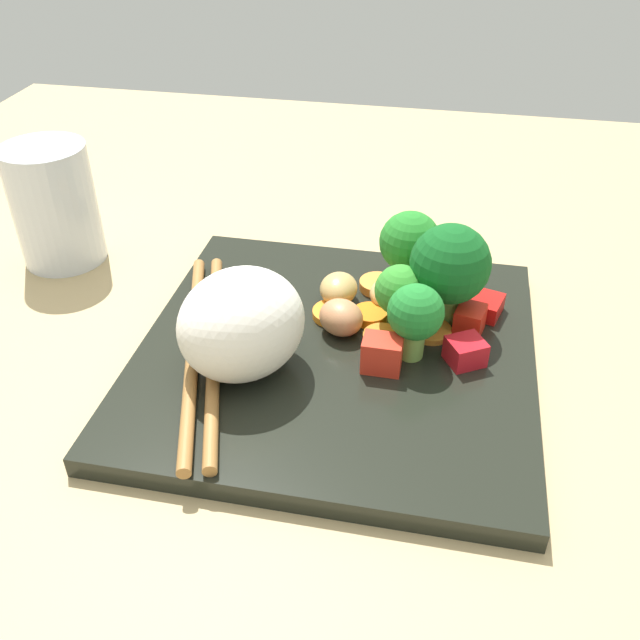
% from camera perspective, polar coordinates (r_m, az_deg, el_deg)
% --- Properties ---
extents(ground_plane, '(1.10, 1.10, 0.02)m').
position_cam_1_polar(ground_plane, '(0.50, 1.32, -4.37)').
color(ground_plane, tan).
extents(square_plate, '(0.27, 0.27, 0.01)m').
position_cam_1_polar(square_plate, '(0.49, 1.34, -2.82)').
color(square_plate, black).
rests_on(square_plate, ground_plane).
extents(rice_mound, '(0.11, 0.11, 0.07)m').
position_cam_1_polar(rice_mound, '(0.45, -6.44, -0.33)').
color(rice_mound, white).
rests_on(rice_mound, square_plate).
extents(broccoli_floret_0, '(0.06, 0.06, 0.08)m').
position_cam_1_polar(broccoli_floret_0, '(0.49, 10.60, 4.38)').
color(broccoli_floret_0, '#80BC5B').
rests_on(broccoli_floret_0, square_plate).
extents(broccoli_floret_1, '(0.04, 0.04, 0.05)m').
position_cam_1_polar(broccoli_floret_1, '(0.49, 6.57, 2.23)').
color(broccoli_floret_1, '#61AE46').
rests_on(broccoli_floret_1, square_plate).
extents(broccoli_floret_2, '(0.04, 0.04, 0.06)m').
position_cam_1_polar(broccoli_floret_2, '(0.46, 7.77, 0.09)').
color(broccoli_floret_2, '#7CB24D').
rests_on(broccoli_floret_2, square_plate).
extents(broccoli_floret_3, '(0.05, 0.05, 0.07)m').
position_cam_1_polar(broccoli_floret_3, '(0.53, 7.38, 6.26)').
color(broccoli_floret_3, '#76B355').
rests_on(broccoli_floret_3, square_plate).
extents(carrot_slice_0, '(0.04, 0.04, 0.01)m').
position_cam_1_polar(carrot_slice_0, '(0.51, 1.13, 0.55)').
color(carrot_slice_0, orange).
rests_on(carrot_slice_0, square_plate).
extents(carrot_slice_1, '(0.04, 0.04, 0.01)m').
position_cam_1_polar(carrot_slice_1, '(0.49, 5.16, -1.52)').
color(carrot_slice_1, orange).
rests_on(carrot_slice_1, square_plate).
extents(carrot_slice_2, '(0.03, 0.03, 0.00)m').
position_cam_1_polar(carrot_slice_2, '(0.50, 9.04, -0.88)').
color(carrot_slice_2, orange).
rests_on(carrot_slice_2, square_plate).
extents(carrot_slice_3, '(0.04, 0.04, 0.00)m').
position_cam_1_polar(carrot_slice_3, '(0.52, 7.99, 0.68)').
color(carrot_slice_3, orange).
rests_on(carrot_slice_3, square_plate).
extents(carrot_slice_4, '(0.04, 0.04, 0.01)m').
position_cam_1_polar(carrot_slice_4, '(0.51, 4.11, 0.38)').
color(carrot_slice_4, orange).
rests_on(carrot_slice_4, square_plate).
extents(carrot_slice_5, '(0.04, 0.04, 0.01)m').
position_cam_1_polar(carrot_slice_5, '(0.55, 4.76, 2.88)').
color(carrot_slice_5, orange).
rests_on(carrot_slice_5, square_plate).
extents(pepper_chunk_0, '(0.03, 0.02, 0.02)m').
position_cam_1_polar(pepper_chunk_0, '(0.46, 5.10, -2.77)').
color(pepper_chunk_0, red).
rests_on(pepper_chunk_0, square_plate).
extents(pepper_chunk_1, '(0.03, 0.03, 0.02)m').
position_cam_1_polar(pepper_chunk_1, '(0.48, 11.83, -2.31)').
color(pepper_chunk_1, red).
rests_on(pepper_chunk_1, square_plate).
extents(pepper_chunk_2, '(0.03, 0.03, 0.01)m').
position_cam_1_polar(pepper_chunk_2, '(0.53, 13.14, 1.19)').
color(pepper_chunk_2, red).
rests_on(pepper_chunk_2, square_plate).
extents(pepper_chunk_3, '(0.02, 0.03, 0.02)m').
position_cam_1_polar(pepper_chunk_3, '(0.51, 12.15, -0.03)').
color(pepper_chunk_3, red).
rests_on(pepper_chunk_3, square_plate).
extents(chicken_piece_0, '(0.05, 0.05, 0.03)m').
position_cam_1_polar(chicken_piece_0, '(0.54, 10.30, 3.03)').
color(chicken_piece_0, '#B68B47').
rests_on(chicken_piece_0, square_plate).
extents(chicken_piece_1, '(0.03, 0.03, 0.02)m').
position_cam_1_polar(chicken_piece_1, '(0.53, 1.54, 2.59)').
color(chicken_piece_1, tan).
rests_on(chicken_piece_1, square_plate).
extents(chicken_piece_2, '(0.04, 0.04, 0.02)m').
position_cam_1_polar(chicken_piece_2, '(0.49, 2.12, 0.17)').
color(chicken_piece_2, tan).
rests_on(chicken_piece_2, square_plate).
extents(chicken_piece_3, '(0.03, 0.03, 0.02)m').
position_cam_1_polar(chicken_piece_3, '(0.53, 5.59, 2.18)').
color(chicken_piece_3, tan).
rests_on(chicken_piece_3, square_plate).
extents(chopstick_pair, '(0.09, 0.22, 0.01)m').
position_cam_1_polar(chopstick_pair, '(0.48, -9.52, -2.29)').
color(chopstick_pair, '#A16E38').
rests_on(chopstick_pair, square_plate).
extents(drinking_glass, '(0.07, 0.07, 0.10)m').
position_cam_1_polar(drinking_glass, '(0.63, -20.90, 8.79)').
color(drinking_glass, silver).
rests_on(drinking_glass, ground_plane).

